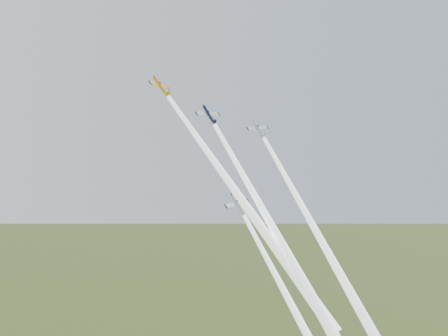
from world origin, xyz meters
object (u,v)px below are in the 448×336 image
Objects in this scene: plane_silver_low at (238,205)px; plane_navy at (209,115)px; plane_yellow at (161,86)px; plane_silver_right at (259,129)px.

plane_navy is at bearing 151.34° from plane_silver_low.
plane_silver_low is (17.01, -6.67, -27.05)m from plane_yellow.
plane_yellow is at bearing 179.48° from plane_silver_right.
plane_silver_right is (28.74, -0.14, -8.32)m from plane_yellow.
plane_yellow reaches higher than plane_silver_right.
plane_silver_low is (6.36, -2.90, -20.92)m from plane_navy.
plane_navy is at bearing -168.90° from plane_silver_right.
plane_yellow is 1.03× the size of plane_navy.
plane_navy is 0.99× the size of plane_silver_low.
plane_navy reaches higher than plane_silver_low.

